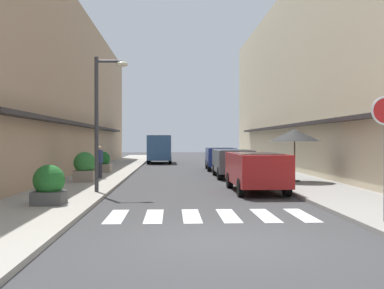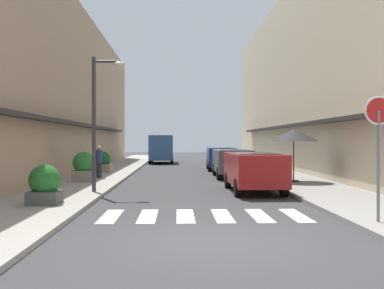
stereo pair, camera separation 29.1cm
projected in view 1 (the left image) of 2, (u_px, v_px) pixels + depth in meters
name	position (u px, v px, depth m)	size (l,w,h in m)	color
ground_plane	(189.00, 174.00, 26.69)	(98.35, 98.35, 0.00)	#38383A
sidewalk_left	(106.00, 173.00, 26.48)	(3.01, 62.59, 0.12)	#9E998E
sidewalk_right	(270.00, 173.00, 26.90)	(3.01, 62.59, 0.12)	gray
building_row_left	(42.00, 91.00, 27.50)	(5.50, 42.23, 9.83)	tan
building_row_right	(330.00, 78.00, 28.26)	(5.50, 42.23, 11.55)	beige
crosswalk	(210.00, 216.00, 11.80)	(5.20, 2.20, 0.01)	silver
parked_car_near	(256.00, 168.00, 17.25)	(1.83, 4.50, 1.47)	maroon
parked_car_mid	(232.00, 160.00, 24.03)	(1.85, 4.48, 1.47)	#4C5156
parked_car_far	(220.00, 156.00, 30.00)	(1.91, 4.17, 1.47)	navy
delivery_van	(159.00, 147.00, 39.37)	(2.06, 5.42, 2.37)	#33598C
street_lamp	(102.00, 108.00, 16.30)	(1.19, 0.28, 4.76)	#38383D
cafe_umbrella	(295.00, 135.00, 20.38)	(2.28, 2.28, 2.32)	#262626
planter_corner	(49.00, 185.00, 13.10)	(0.89, 0.89, 1.13)	#4C4C4C
planter_midblock	(85.00, 167.00, 20.40)	(0.97, 0.97, 1.31)	gray
planter_far	(103.00, 163.00, 26.11)	(0.93, 0.93, 1.20)	gray
pedestrian_walking_near	(99.00, 161.00, 22.19)	(0.34, 0.34, 1.56)	#282B33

